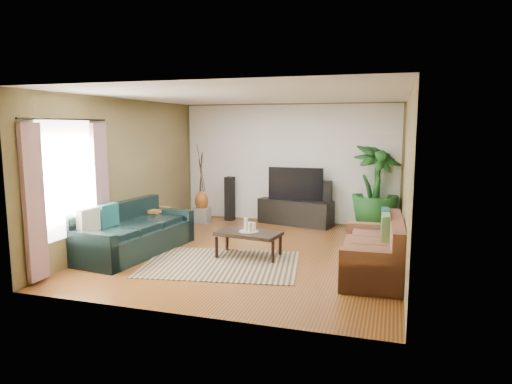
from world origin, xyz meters
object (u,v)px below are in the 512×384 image
at_px(television, 296,184).
at_px(side_table, 153,223).
at_px(potted_plant, 375,187).
at_px(pedestal, 202,215).
at_px(sofa_right, 372,247).
at_px(speaker_right, 327,204).
at_px(sofa_left, 135,229).
at_px(vase, 202,201).
at_px(tv_stand, 295,212).
at_px(speaker_left, 230,199).
at_px(coffee_table, 249,244).

relative_size(television, side_table, 2.09).
bearing_deg(potted_plant, side_table, -154.59).
relative_size(television, pedestal, 3.64).
relative_size(sofa_right, side_table, 3.18).
bearing_deg(side_table, speaker_right, 31.96).
xyz_separation_m(sofa_left, vase, (0.09, 2.68, 0.07)).
distance_m(speaker_right, side_table, 3.76).
bearing_deg(tv_stand, television, 13.17).
bearing_deg(television, speaker_left, 180.00).
bearing_deg(speaker_left, coffee_table, -54.56).
height_order(speaker_left, speaker_right, speaker_left).
height_order(tv_stand, speaker_left, speaker_left).
xyz_separation_m(sofa_right, pedestal, (-3.93, 2.69, -0.26)).
bearing_deg(pedestal, sofa_right, -34.41).
distance_m(sofa_left, tv_stand, 3.79).
distance_m(sofa_right, pedestal, 4.78).
relative_size(sofa_left, side_table, 3.90).
height_order(speaker_right, side_table, speaker_right).
bearing_deg(speaker_right, television, 178.27).
height_order(coffee_table, potted_plant, potted_plant).
distance_m(coffee_table, speaker_right, 2.91).
height_order(sofa_left, sofa_right, same).
bearing_deg(side_table, coffee_table, -18.34).
bearing_deg(sofa_left, speaker_right, -36.31).
bearing_deg(sofa_right, potted_plant, 179.58).
height_order(potted_plant, side_table, potted_plant).
relative_size(television, vase, 2.85).
relative_size(tv_stand, side_table, 2.84).
bearing_deg(speaker_left, sofa_left, -92.38).
xyz_separation_m(tv_stand, speaker_left, (-1.57, 0.00, 0.23)).
relative_size(television, speaker_right, 1.22).
bearing_deg(speaker_right, vase, -173.74).
relative_size(sofa_left, pedestal, 6.82).
height_order(sofa_left, tv_stand, sofa_left).
distance_m(sofa_left, potted_plant, 5.00).
bearing_deg(speaker_left, side_table, -105.28).
relative_size(pedestal, vase, 0.78).
height_order(speaker_right, vase, speaker_right).
xyz_separation_m(sofa_right, potted_plant, (-0.11, 3.09, 0.49)).
bearing_deg(vase, tv_stand, 10.65).
distance_m(tv_stand, pedestal, 2.15).
distance_m(pedestal, vase, 0.32).
xyz_separation_m(sofa_left, speaker_left, (0.63, 3.08, 0.09)).
xyz_separation_m(potted_plant, pedestal, (-3.82, -0.40, -0.74)).
height_order(sofa_left, speaker_right, speaker_right).
bearing_deg(vase, pedestal, 0.00).
distance_m(television, speaker_left, 1.62).
xyz_separation_m(sofa_left, speaker_right, (2.91, 3.08, 0.08)).
relative_size(speaker_left, side_table, 1.74).
relative_size(tv_stand, television, 1.36).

